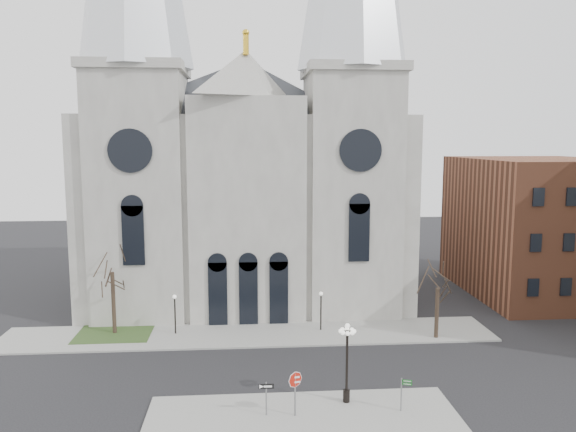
{
  "coord_description": "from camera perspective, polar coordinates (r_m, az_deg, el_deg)",
  "views": [
    {
      "loc": [
        -0.16,
        -33.32,
        15.85
      ],
      "look_at": [
        2.99,
        8.0,
        10.24
      ],
      "focal_mm": 35.0,
      "sensor_mm": 36.0,
      "label": 1
    }
  ],
  "objects": [
    {
      "name": "ground",
      "position": [
        36.9,
        -3.87,
        -17.75
      ],
      "size": [
        160.0,
        160.0,
        0.0
      ],
      "primitive_type": "plane",
      "color": "black",
      "rests_on": "ground"
    },
    {
      "name": "sidewalk_far",
      "position": [
        47.05,
        -3.99,
        -11.91
      ],
      "size": [
        40.0,
        6.0,
        0.14
      ],
      "primitive_type": "cube",
      "color": "gray",
      "rests_on": "ground"
    },
    {
      "name": "grass_patch",
      "position": [
        49.19,
        -17.18,
        -11.33
      ],
      "size": [
        6.0,
        5.0,
        0.18
      ],
      "primitive_type": "cube",
      "color": "#2C4E21",
      "rests_on": "ground"
    },
    {
      "name": "cathedral",
      "position": [
        56.24,
        -4.25,
        10.37
      ],
      "size": [
        33.0,
        26.66,
        54.0
      ],
      "color": "gray",
      "rests_on": "ground"
    },
    {
      "name": "bg_building_brick",
      "position": [
        63.63,
        24.0,
        -0.96
      ],
      "size": [
        14.0,
        18.0,
        14.0
      ],
      "primitive_type": "cube",
      "color": "brown",
      "rests_on": "ground"
    },
    {
      "name": "tree_left",
      "position": [
        47.72,
        -17.44,
        -5.07
      ],
      "size": [
        3.2,
        3.2,
        7.5
      ],
      "color": "black",
      "rests_on": "ground"
    },
    {
      "name": "tree_right",
      "position": [
        46.37,
        14.98,
        -6.77
      ],
      "size": [
        3.2,
        3.2,
        6.0
      ],
      "color": "black",
      "rests_on": "ground"
    },
    {
      "name": "ped_lamp_left",
      "position": [
        47.18,
        -11.42,
        -9.1
      ],
      "size": [
        0.32,
        0.32,
        3.26
      ],
      "color": "black",
      "rests_on": "sidewalk_far"
    },
    {
      "name": "ped_lamp_right",
      "position": [
        47.22,
        3.37,
        -8.94
      ],
      "size": [
        0.32,
        0.32,
        3.26
      ],
      "color": "black",
      "rests_on": "sidewalk_far"
    },
    {
      "name": "stop_sign",
      "position": [
        33.42,
        0.72,
        -16.73
      ],
      "size": [
        0.95,
        0.2,
        2.66
      ],
      "rotation": [
        0.0,
        0.0,
        0.19
      ],
      "color": "slate",
      "rests_on": "sidewalk_near"
    },
    {
      "name": "globe_lamp",
      "position": [
        34.71,
        6.02,
        -13.66
      ],
      "size": [
        1.19,
        1.19,
        4.91
      ],
      "rotation": [
        0.0,
        0.0,
        -0.13
      ],
      "color": "black",
      "rests_on": "sidewalk_near"
    },
    {
      "name": "one_way_sign",
      "position": [
        33.7,
        -2.23,
        -17.49
      ],
      "size": [
        0.87,
        0.09,
        1.99
      ],
      "rotation": [
        0.0,
        0.0,
        -0.01
      ],
      "color": "slate",
      "rests_on": "sidewalk_near"
    },
    {
      "name": "street_name_sign",
      "position": [
        34.86,
        11.58,
        -17.05
      ],
      "size": [
        0.62,
        0.22,
        2.0
      ],
      "rotation": [
        0.0,
        0.0,
        -0.27
      ],
      "color": "slate",
      "rests_on": "sidewalk_near"
    }
  ]
}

